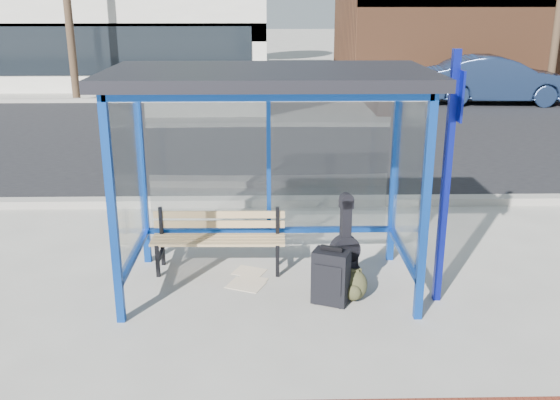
{
  "coord_description": "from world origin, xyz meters",
  "views": [
    {
      "loc": [
        -0.02,
        -6.39,
        3.11
      ],
      "look_at": [
        0.12,
        0.2,
        0.96
      ],
      "focal_mm": 40.0,
      "sensor_mm": 36.0,
      "label": 1
    }
  ],
  "objects_px": {
    "guitar_bag": "(345,259)",
    "backpack": "(354,286)",
    "bench": "(219,236)",
    "parked_car": "(497,80)",
    "suitcase": "(331,277)"
  },
  "relations": [
    {
      "from": "bench",
      "to": "guitar_bag",
      "type": "height_order",
      "value": "guitar_bag"
    },
    {
      "from": "bench",
      "to": "parked_car",
      "type": "distance_m",
      "value": 14.27
    },
    {
      "from": "bench",
      "to": "backpack",
      "type": "distance_m",
      "value": 1.74
    },
    {
      "from": "guitar_bag",
      "to": "backpack",
      "type": "distance_m",
      "value": 0.31
    },
    {
      "from": "bench",
      "to": "parked_car",
      "type": "xyz_separation_m",
      "value": [
        7.6,
        12.08,
        0.3
      ]
    },
    {
      "from": "guitar_bag",
      "to": "parked_car",
      "type": "relative_size",
      "value": 0.25
    },
    {
      "from": "backpack",
      "to": "bench",
      "type": "bearing_deg",
      "value": 160.8
    },
    {
      "from": "backpack",
      "to": "parked_car",
      "type": "bearing_deg",
      "value": 74.9
    },
    {
      "from": "backpack",
      "to": "suitcase",
      "type": "bearing_deg",
      "value": -155.19
    },
    {
      "from": "guitar_bag",
      "to": "backpack",
      "type": "bearing_deg",
      "value": -77.57
    },
    {
      "from": "guitar_bag",
      "to": "backpack",
      "type": "relative_size",
      "value": 3.17
    },
    {
      "from": "backpack",
      "to": "parked_car",
      "type": "height_order",
      "value": "parked_car"
    },
    {
      "from": "suitcase",
      "to": "backpack",
      "type": "relative_size",
      "value": 1.9
    },
    {
      "from": "parked_car",
      "to": "suitcase",
      "type": "bearing_deg",
      "value": 157.31
    },
    {
      "from": "bench",
      "to": "parked_car",
      "type": "height_order",
      "value": "parked_car"
    }
  ]
}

